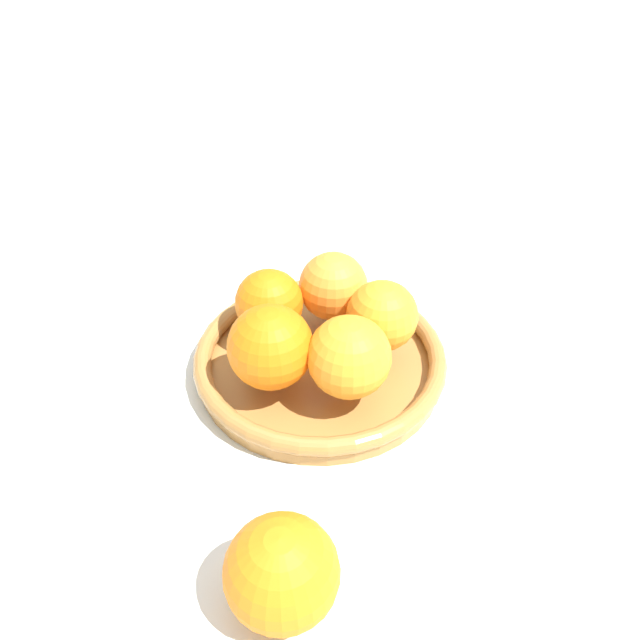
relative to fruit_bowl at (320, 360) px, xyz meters
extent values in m
plane|color=silver|center=(0.00, 0.00, -0.02)|extent=(4.00, 4.00, 0.00)
cylinder|color=#A57238|center=(0.00, 0.00, -0.01)|extent=(0.25, 0.25, 0.01)
torus|color=#A57238|center=(0.00, 0.00, 0.01)|extent=(0.26, 0.26, 0.02)
sphere|color=orange|center=(-0.01, 0.06, 0.05)|extent=(0.07, 0.07, 0.07)
sphere|color=orange|center=(-0.06, 0.01, 0.06)|extent=(0.08, 0.08, 0.08)
sphere|color=orange|center=(-0.02, -0.06, 0.05)|extent=(0.08, 0.08, 0.08)
sphere|color=orange|center=(0.05, -0.04, 0.05)|extent=(0.07, 0.07, 0.07)
sphere|color=orange|center=(0.05, 0.03, 0.05)|extent=(0.07, 0.07, 0.07)
sphere|color=orange|center=(-0.20, -0.15, 0.03)|extent=(0.08, 0.08, 0.08)
camera|label=1|loc=(-0.36, -0.32, 0.44)|focal=35.00mm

